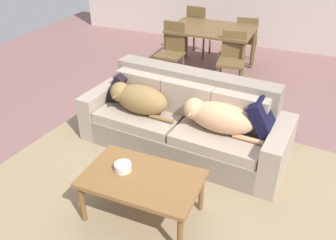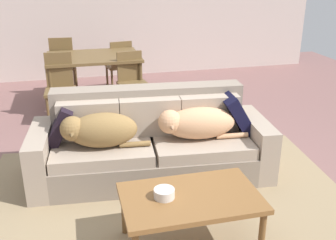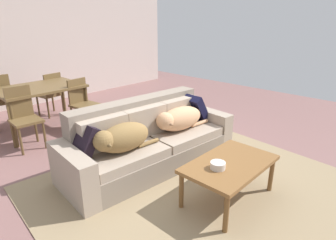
{
  "view_description": "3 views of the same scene",
  "coord_description": "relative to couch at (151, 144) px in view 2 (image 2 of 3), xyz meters",
  "views": [
    {
      "loc": [
        1.12,
        -3.37,
        2.47
      ],
      "look_at": [
        -0.19,
        -0.27,
        0.48
      ],
      "focal_mm": 38.26,
      "sensor_mm": 36.0,
      "label": 1
    },
    {
      "loc": [
        -0.81,
        -3.66,
        2.07
      ],
      "look_at": [
        0.02,
        -0.29,
        0.69
      ],
      "focal_mm": 42.78,
      "sensor_mm": 36.0,
      "label": 2
    },
    {
      "loc": [
        -2.43,
        -2.58,
        1.9
      ],
      "look_at": [
        0.0,
        -0.28,
        0.68
      ],
      "focal_mm": 30.58,
      "sensor_mm": 36.0,
      "label": 3
    }
  ],
  "objects": [
    {
      "name": "back_partition",
      "position": [
        0.09,
        4.01,
        1.02
      ],
      "size": [
        8.0,
        0.12,
        2.7
      ],
      "primitive_type": "cube",
      "color": "beige",
      "rests_on": "ground"
    },
    {
      "name": "throw_pillow_by_left_arm",
      "position": [
        -0.88,
        0.12,
        0.26
      ],
      "size": [
        0.3,
        0.4,
        0.4
      ],
      "primitive_type": "cube",
      "rotation": [
        0.0,
        0.48,
        -0.06
      ],
      "color": "black",
      "rests_on": "couch"
    },
    {
      "name": "area_rug",
      "position": [
        -0.01,
        -0.86,
        -0.33
      ],
      "size": [
        3.68,
        3.34,
        0.01
      ],
      "primitive_type": "cube",
      "rotation": [
        0.0,
        0.0,
        -0.09
      ],
      "color": "#937D5B",
      "rests_on": "ground"
    },
    {
      "name": "couch",
      "position": [
        0.0,
        0.0,
        0.0
      ],
      "size": [
        2.44,
        1.06,
        0.87
      ],
      "rotation": [
        0.0,
        0.0,
        -0.09
      ],
      "color": "gray",
      "rests_on": "ground"
    },
    {
      "name": "dining_chair_far_left",
      "position": [
        -0.85,
        2.93,
        0.2
      ],
      "size": [
        0.43,
        0.43,
        0.96
      ],
      "rotation": [
        0.0,
        0.0,
        3.07
      ],
      "color": "brown",
      "rests_on": "ground"
    },
    {
      "name": "throw_pillow_by_right_arm",
      "position": [
        0.89,
        -0.04,
        0.28
      ],
      "size": [
        0.35,
        0.45,
        0.43
      ],
      "primitive_type": "cube",
      "rotation": [
        0.0,
        -0.55,
        -0.06
      ],
      "color": "black",
      "rests_on": "couch"
    },
    {
      "name": "coffee_table",
      "position": [
        0.05,
        -1.21,
        0.07
      ],
      "size": [
        1.03,
        0.64,
        0.45
      ],
      "color": "brown",
      "rests_on": "ground"
    },
    {
      "name": "dining_chair_far_right",
      "position": [
        0.07,
        2.91,
        0.15
      ],
      "size": [
        0.45,
        0.45,
        0.87
      ],
      "rotation": [
        0.0,
        0.0,
        3.29
      ],
      "color": "brown",
      "rests_on": "ground"
    },
    {
      "name": "dining_chair_near_left",
      "position": [
        -0.9,
        1.76,
        0.18
      ],
      "size": [
        0.42,
        0.42,
        0.94
      ],
      "rotation": [
        0.0,
        0.0,
        -0.04
      ],
      "color": "brown",
      "rests_on": "ground"
    },
    {
      "name": "dining_chair_near_right",
      "position": [
        0.09,
        1.77,
        0.18
      ],
      "size": [
        0.45,
        0.45,
        0.9
      ],
      "rotation": [
        0.0,
        0.0,
        0.12
      ],
      "color": "brown",
      "rests_on": "ground"
    },
    {
      "name": "dog_on_left_cushion",
      "position": [
        -0.53,
        -0.13,
        0.26
      ],
      "size": [
        0.83,
        0.39,
        0.33
      ],
      "rotation": [
        0.0,
        0.0,
        -0.09
      ],
      "color": "olive",
      "rests_on": "couch"
    },
    {
      "name": "bowl_on_coffee_table",
      "position": [
        -0.15,
        -1.19,
        0.16
      ],
      "size": [
        0.15,
        0.15,
        0.07
      ],
      "primitive_type": "cylinder",
      "color": "silver",
      "rests_on": "coffee_table"
    },
    {
      "name": "dining_table",
      "position": [
        -0.4,
        2.3,
        0.37
      ],
      "size": [
        1.36,
        0.97,
        0.77
      ],
      "color": "brown",
      "rests_on": "ground"
    },
    {
      "name": "ground_plane",
      "position": [
        0.09,
        0.01,
        -0.33
      ],
      "size": [
        10.0,
        10.0,
        0.0
      ],
      "primitive_type": "plane",
      "color": "#805955"
    },
    {
      "name": "dog_on_right_cushion",
      "position": [
        0.42,
        -0.16,
        0.25
      ],
      "size": [
        0.9,
        0.39,
        0.32
      ],
      "rotation": [
        0.0,
        0.0,
        -0.09
      ],
      "color": "tan",
      "rests_on": "couch"
    }
  ]
}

